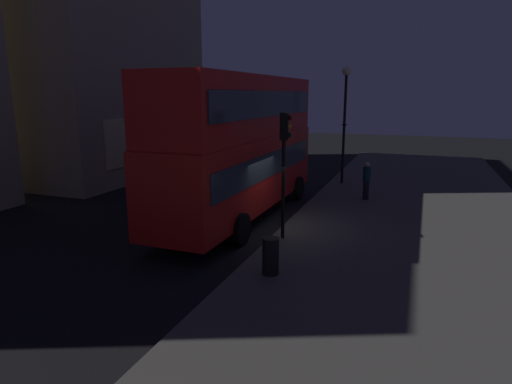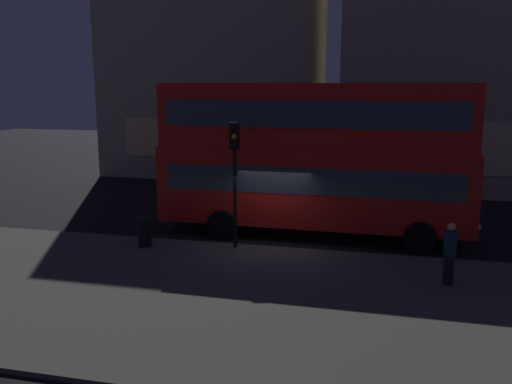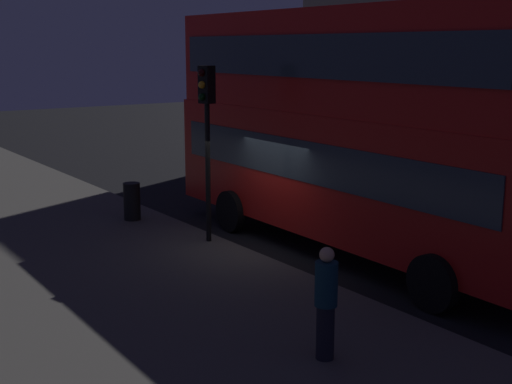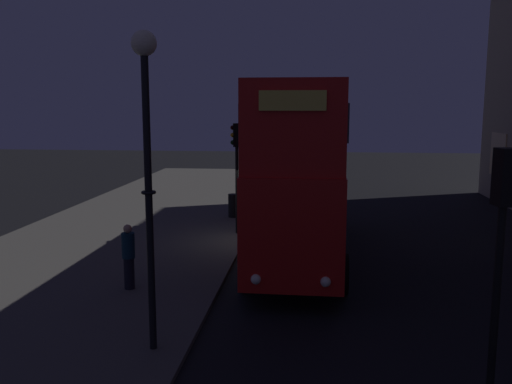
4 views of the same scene
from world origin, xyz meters
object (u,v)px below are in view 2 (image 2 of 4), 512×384
Objects in this scene: pedestrian at (450,253)px; litter_bin at (144,232)px; double_decker_bus at (313,152)px; traffic_light_near_kerb at (235,159)px.

pedestrian is 1.72× the size of litter_bin.
double_decker_bus is 6.50× the size of pedestrian.
double_decker_bus reaches higher than litter_bin.
pedestrian is (4.26, -4.30, -2.04)m from double_decker_bus.
litter_bin is at bearing 178.39° from traffic_light_near_kerb.
traffic_light_near_kerb is (-2.21, -2.39, 0.02)m from double_decker_bus.
double_decker_bus is 11.17× the size of litter_bin.
double_decker_bus is at bearing 129.36° from pedestrian.
double_decker_bus is 6.43m from litter_bin.
double_decker_bus is at bearing 34.94° from traffic_light_near_kerb.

